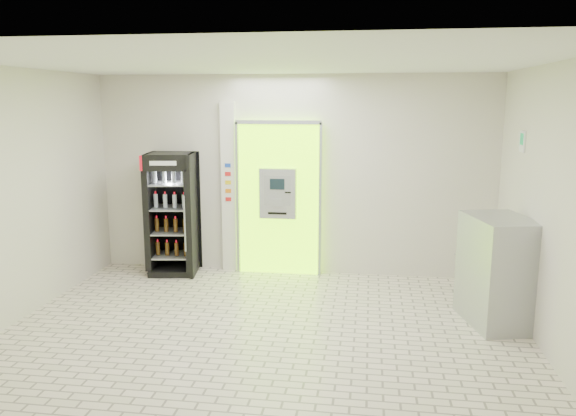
# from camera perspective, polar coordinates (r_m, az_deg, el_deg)

# --- Properties ---
(ground) EXTENTS (6.00, 6.00, 0.00)m
(ground) POSITION_cam_1_polar(r_m,az_deg,el_deg) (6.49, -2.61, -12.89)
(ground) COLOR beige
(ground) RESTS_ON ground
(room_shell) EXTENTS (6.00, 6.00, 6.00)m
(room_shell) POSITION_cam_1_polar(r_m,az_deg,el_deg) (5.99, -2.76, 3.46)
(room_shell) COLOR beige
(room_shell) RESTS_ON ground
(atm_assembly) EXTENTS (1.30, 0.24, 2.33)m
(atm_assembly) POSITION_cam_1_polar(r_m,az_deg,el_deg) (8.47, -0.93, 1.06)
(atm_assembly) COLOR #8DFF00
(atm_assembly) RESTS_ON ground
(pillar) EXTENTS (0.22, 0.11, 2.60)m
(pillar) POSITION_cam_1_polar(r_m,az_deg,el_deg) (8.64, -6.01, 2.07)
(pillar) COLOR silver
(pillar) RESTS_ON ground
(beverage_cooler) EXTENTS (0.78, 0.73, 1.85)m
(beverage_cooler) POSITION_cam_1_polar(r_m,az_deg,el_deg) (8.71, -11.60, -0.79)
(beverage_cooler) COLOR black
(beverage_cooler) RESTS_ON ground
(steel_cabinet) EXTENTS (0.86, 1.09, 1.29)m
(steel_cabinet) POSITION_cam_1_polar(r_m,az_deg,el_deg) (7.08, 20.53, -6.01)
(steel_cabinet) COLOR #9FA1A6
(steel_cabinet) RESTS_ON ground
(exit_sign) EXTENTS (0.02, 0.22, 0.26)m
(exit_sign) POSITION_cam_1_polar(r_m,az_deg,el_deg) (7.48, 22.72, 6.27)
(exit_sign) COLOR white
(exit_sign) RESTS_ON room_shell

